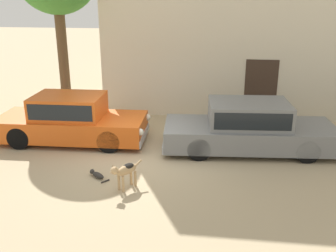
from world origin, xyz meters
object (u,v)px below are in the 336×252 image
(parked_sedan_second, at_px, (249,127))
(stray_dog_spotted, at_px, (125,170))
(parked_sedan_nearest, at_px, (71,119))
(stray_cat, at_px, (97,175))

(parked_sedan_second, xyz_separation_m, stray_dog_spotted, (-2.89, -2.69, -0.24))
(parked_sedan_nearest, bearing_deg, parked_sedan_second, -2.21)
(parked_sedan_nearest, relative_size, parked_sedan_second, 0.91)
(parked_sedan_nearest, relative_size, stray_dog_spotted, 5.57)
(stray_dog_spotted, relative_size, stray_cat, 1.45)
(parked_sedan_second, distance_m, stray_dog_spotted, 3.96)
(parked_sedan_nearest, bearing_deg, stray_cat, -58.83)
(parked_sedan_nearest, height_order, stray_cat, parked_sedan_nearest)
(parked_sedan_second, distance_m, stray_cat, 4.37)
(stray_dog_spotted, height_order, stray_cat, stray_dog_spotted)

